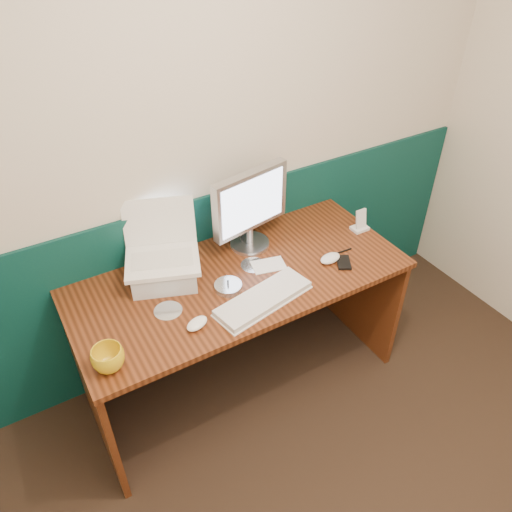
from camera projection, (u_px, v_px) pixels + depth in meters
back_wall at (189, 152)px, 2.28m from camera, size 3.50×0.04×2.50m
wainscot at (201, 278)px, 2.73m from camera, size 3.48×0.02×1.00m
desk at (241, 331)px, 2.59m from camera, size 1.60×0.70×0.75m
laptop_riser at (164, 272)px, 2.31m from camera, size 0.36×0.33×0.10m
laptop at (159, 239)px, 2.19m from camera, size 0.40×0.36×0.28m
monitor at (249, 210)px, 2.43m from camera, size 0.44×0.20×0.43m
keyboard at (263, 299)px, 2.21m from camera, size 0.48×0.24×0.03m
mouse_right at (330, 258)px, 2.44m from camera, size 0.12×0.08×0.04m
mouse_left at (197, 324)px, 2.09m from camera, size 0.12×0.09×0.03m
mug at (108, 359)px, 1.89m from camera, size 0.14×0.14×0.10m
camcorder at (239, 223)px, 2.52m from camera, size 0.13×0.16×0.22m
cd_spindle at (228, 287)px, 2.28m from camera, size 0.13×0.13×0.03m
cd_loose_a at (168, 310)px, 2.17m from camera, size 0.12×0.12×0.00m
cd_loose_b at (253, 265)px, 2.42m from camera, size 0.12×0.12×0.00m
pen at (339, 253)px, 2.50m from camera, size 0.15×0.02×0.01m
papers at (269, 265)px, 2.42m from camera, size 0.18×0.14×0.00m
dock at (360, 228)px, 2.66m from camera, size 0.09×0.07×0.02m
music_player at (361, 219)px, 2.62m from camera, size 0.06×0.03×0.10m
pda at (344, 262)px, 2.43m from camera, size 0.11×0.13×0.01m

